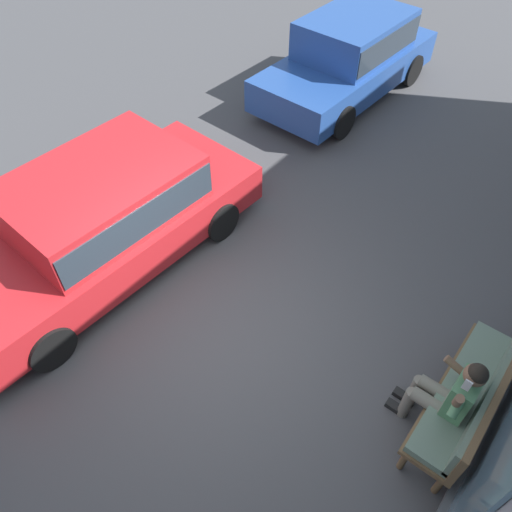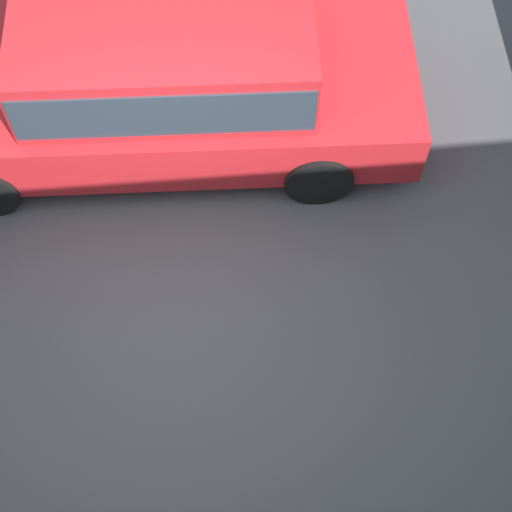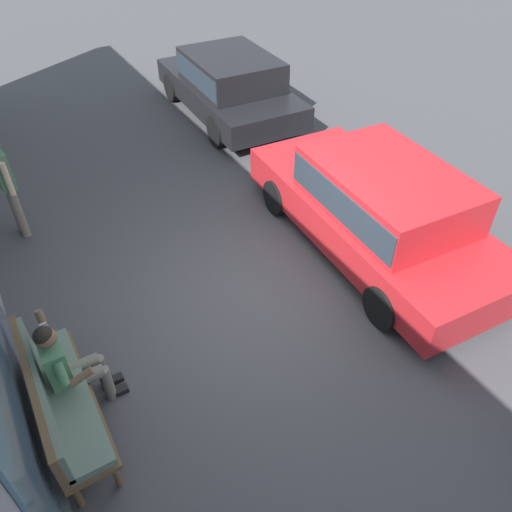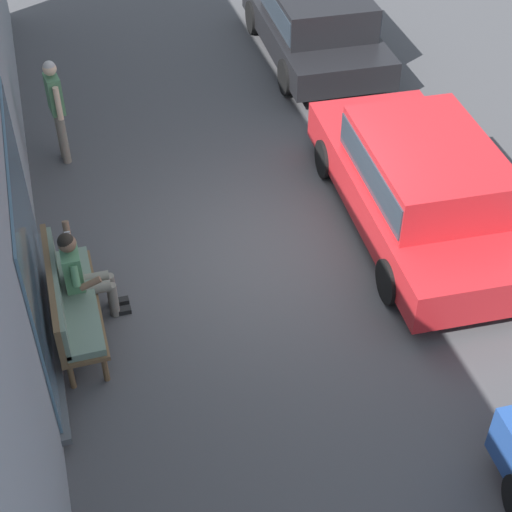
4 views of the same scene
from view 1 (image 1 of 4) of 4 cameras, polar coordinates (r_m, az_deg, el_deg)
The scene contains 5 objects.
ground_plane at distance 6.50m, azimuth -3.97°, elevation -8.32°, with size 60.00×60.00×0.00m, color #424244.
bench at distance 5.84m, azimuth 23.88°, elevation -14.30°, with size 1.94×0.55×1.01m.
person_on_phone at distance 5.59m, azimuth 21.25°, elevation -14.50°, with size 0.73×0.74×1.34m.
parked_car_near at distance 10.69m, azimuth 10.68°, elevation 21.70°, with size 4.23×1.96×1.54m.
parked_car_mid at distance 7.03m, azimuth -17.34°, elevation 4.37°, with size 4.74×2.17×1.47m.
Camera 1 is at (2.58, 2.60, 5.37)m, focal length 35.00 mm.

